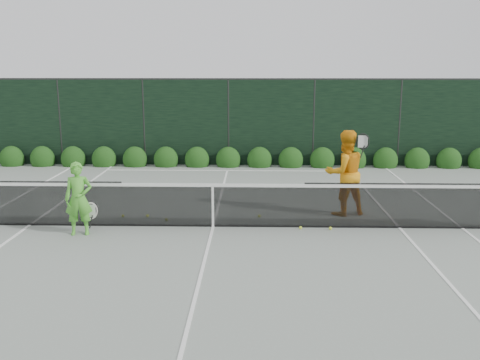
{
  "coord_description": "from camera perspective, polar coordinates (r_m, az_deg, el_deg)",
  "views": [
    {
      "loc": [
        0.89,
        -11.34,
        3.52
      ],
      "look_at": [
        0.59,
        0.3,
        1.0
      ],
      "focal_mm": 40.0,
      "sensor_mm": 36.0,
      "label": 1
    }
  ],
  "objects": [
    {
      "name": "player_man",
      "position": [
        12.87,
        11.11,
        0.77
      ],
      "size": [
        1.17,
        1.03,
        2.03
      ],
      "rotation": [
        0.0,
        0.0,
        3.45
      ],
      "color": "orange",
      "rests_on": "ground"
    },
    {
      "name": "player_woman",
      "position": [
        11.68,
        -16.83,
        -1.93
      ],
      "size": [
        0.66,
        0.47,
        1.55
      ],
      "rotation": [
        0.0,
        0.0,
        0.18
      ],
      "color": "#52B434",
      "rests_on": "ground"
    },
    {
      "name": "tennis_balls",
      "position": [
        12.32,
        -4.3,
        -4.26
      ],
      "size": [
        5.62,
        1.0,
        0.07
      ],
      "color": "#E1F035",
      "rests_on": "ground"
    },
    {
      "name": "ground",
      "position": [
        11.91,
        -2.89,
        -5.0
      ],
      "size": [
        80.0,
        80.0,
        0.0
      ],
      "primitive_type": "plane",
      "color": "gray",
      "rests_on": "ground"
    },
    {
      "name": "windscreen_fence",
      "position": [
        8.91,
        -4.29,
        -0.84
      ],
      "size": [
        32.0,
        21.07,
        3.06
      ],
      "color": "black",
      "rests_on": "ground"
    },
    {
      "name": "hedge_row",
      "position": [
        18.8,
        -1.27,
        2.15
      ],
      "size": [
        31.66,
        0.65,
        0.94
      ],
      "color": "#18380F",
      "rests_on": "ground"
    },
    {
      "name": "tennis_net",
      "position": [
        11.77,
        -3.04,
        -2.52
      ],
      "size": [
        12.9,
        0.1,
        1.07
      ],
      "color": "black",
      "rests_on": "ground"
    },
    {
      "name": "court_lines",
      "position": [
        11.91,
        -2.89,
        -4.97
      ],
      "size": [
        11.03,
        23.83,
        0.01
      ],
      "color": "white",
      "rests_on": "ground"
    }
  ]
}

